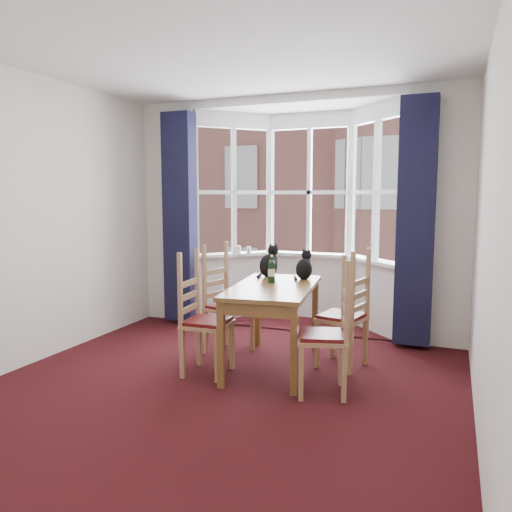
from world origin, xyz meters
The scene contains 21 objects.
floor centered at (0.00, 0.00, 0.00)m, with size 4.50×4.50×0.00m, color black.
ceiling centered at (0.00, 0.00, 2.80)m, with size 4.50×4.50×0.00m, color white.
wall_left centered at (-2.00, 0.00, 1.40)m, with size 4.50×4.50×0.00m, color silver.
wall_right centered at (2.00, 0.00, 1.40)m, with size 4.50×4.50×0.00m, color silver.
wall_back_pier_left centered at (-1.65, 2.25, 1.40)m, with size 0.70×0.12×2.80m, color silver.
wall_back_pier_right centered at (1.65, 2.25, 1.40)m, with size 0.70×0.12×2.80m, color silver.
bay_window centered at (0.00, 2.75, 1.40)m, with size 2.76×0.94×2.80m.
curtain_left centered at (-1.42, 2.07, 1.35)m, with size 0.38×0.22×2.60m, color #161633.
curtain_right centered at (1.42, 2.07, 1.35)m, with size 0.38×0.22×2.60m, color #161633.
dining_table centered at (0.23, 0.94, 0.69)m, with size 0.89×1.44×0.79m.
chair_left_near centered at (-0.35, 0.54, 0.47)m, with size 0.43×0.44×0.92m.
chair_left_far centered at (-0.43, 1.22, 0.47)m, with size 0.49×0.50×0.92m.
chair_right_near centered at (0.91, 0.51, 0.47)m, with size 0.50×0.51×0.92m.
chair_right_far centered at (0.93, 1.19, 0.47)m, with size 0.48×0.50×0.92m.
cat_left centered at (0.02, 1.42, 0.93)m, with size 0.24×0.29×0.36m.
cat_right centered at (0.40, 1.41, 0.91)m, with size 0.17×0.24×0.32m.
wine_bottle centered at (0.16, 1.08, 0.91)m, with size 0.07×0.07×0.27m.
candle_tall centered at (-0.85, 2.60, 0.92)m, with size 0.06×0.06×0.10m, color white.
candle_short centered at (-0.71, 2.63, 0.92)m, with size 0.06×0.06×0.09m, color white.
street centered at (0.00, 32.25, -6.00)m, with size 80.00×80.00×0.00m, color #333335.
tenement_building centered at (0.00, 14.01, 1.60)m, with size 18.40×7.80×15.20m.
Camera 1 is at (1.79, -3.43, 1.64)m, focal length 35.00 mm.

